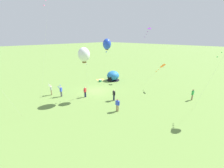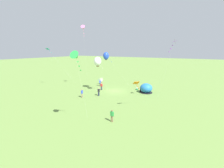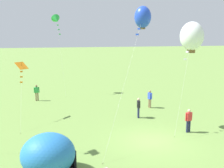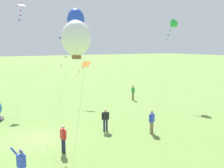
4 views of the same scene
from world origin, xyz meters
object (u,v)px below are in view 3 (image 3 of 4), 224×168
kite_white (192,36)px  person_watching_sky (37,92)px  person_with_toddler (139,107)px  kite_orange (21,68)px  person_center_field (189,119)px  person_far_back (150,98)px  kite_blue (143,17)px  popup_tent (48,155)px  kite_green (56,20)px

kite_white → person_watching_sky: bearing=132.9°
person_watching_sky → kite_white: (11.03, -11.86, 5.88)m
person_with_toddler → kite_orange: (-9.39, 2.66, 3.27)m
person_with_toddler → person_center_field: bearing=-61.7°
kite_orange → kite_white: (12.02, -6.04, 2.61)m
person_center_field → person_with_toddler: (-2.25, 4.17, 0.00)m
person_far_back → kite_blue: kite_blue is taller
person_with_toddler → kite_blue: bearing=-106.2°
person_center_field → kite_white: bearing=64.2°
popup_tent → kite_blue: size_ratio=0.31×
person_center_field → person_far_back: (-0.06, 6.85, 0.00)m
kite_orange → person_watching_sky: bearing=80.4°
person_far_back → kite_blue: (-2.77, -4.69, 7.23)m
person_with_toddler → person_far_back: size_ratio=1.00×
kite_orange → kite_green: bearing=69.0°
person_watching_sky → kite_blue: (7.82, -10.49, 7.23)m
popup_tent → person_watching_sky: size_ratio=1.63×
person_far_back → kite_white: 8.45m
kite_orange → kite_blue: kite_blue is taller
person_center_field → person_far_back: size_ratio=1.00×
popup_tent → person_with_toddler: popup_tent is taller
kite_white → person_center_field: bearing=-115.8°
person_far_back → kite_green: bearing=130.8°
person_with_toddler → kite_green: (-5.82, 11.97, 7.76)m
kite_blue → popup_tent: bearing=-142.2°
popup_tent → person_far_back: (9.85, 10.17, -0.03)m
person_center_field → person_far_back: bearing=90.5°
person_center_field → person_watching_sky: (-10.65, 12.66, 0.00)m
person_with_toddler → kite_blue: (-0.59, -2.01, 7.23)m
kite_orange → kite_blue: bearing=-27.9°
kite_green → popup_tent: bearing=-95.4°
person_with_toddler → person_far_back: 3.46m
person_center_field → popup_tent: bearing=-161.5°
person_center_field → kite_green: bearing=116.6°
person_watching_sky → person_far_back: 12.07m
person_with_toddler → kite_white: (2.63, -3.38, 5.88)m
person_far_back → popup_tent: bearing=-134.1°
popup_tent → kite_orange: size_ratio=0.59×
person_far_back → person_center_field: bearing=-89.5°
kite_orange → person_center_field: bearing=-30.4°
person_watching_sky → kite_orange: bearing=-99.6°
person_with_toddler → kite_orange: 10.29m
kite_white → kite_orange: bearing=153.3°
person_far_back → kite_orange: size_ratio=0.36×
popup_tent → person_with_toddler: bearing=44.4°
person_center_field → kite_orange: size_ratio=0.36×
person_watching_sky → person_far_back: bearing=-28.7°
popup_tent → kite_green: 21.02m
person_center_field → kite_orange: (-11.64, 6.83, 3.27)m
popup_tent → kite_blue: 11.49m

